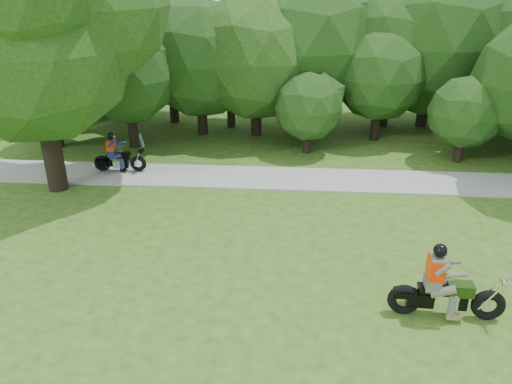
{
  "coord_description": "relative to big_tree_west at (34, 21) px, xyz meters",
  "views": [
    {
      "loc": [
        -2.12,
        -9.46,
        7.33
      ],
      "look_at": [
        -3.15,
        4.27,
        1.12
      ],
      "focal_mm": 35.0,
      "sensor_mm": 36.0,
      "label": 1
    }
  ],
  "objects": [
    {
      "name": "touring_motorcycle",
      "position": [
        1.66,
        1.36,
        -5.13
      ],
      "size": [
        2.05,
        0.64,
        1.57
      ],
      "rotation": [
        0.0,
        0.0,
        0.05
      ],
      "color": "black",
      "rests_on": "walkway"
    },
    {
      "name": "tree_line",
      "position": [
        11.92,
        7.85,
        -2.07
      ],
      "size": [
        39.57,
        11.97,
        7.77
      ],
      "color": "black",
      "rests_on": "ground"
    },
    {
      "name": "big_tree_west",
      "position": [
        0.0,
        0.0,
        0.0
      ],
      "size": [
        8.64,
        6.56,
        9.96
      ],
      "color": "black",
      "rests_on": "ground"
    },
    {
      "name": "chopper_motorcycle",
      "position": [
        11.9,
        -6.7,
        -5.06
      ],
      "size": [
        2.62,
        0.7,
        1.88
      ],
      "rotation": [
        0.0,
        0.0,
        -0.04
      ],
      "color": "black",
      "rests_on": "ground"
    },
    {
      "name": "ground",
      "position": [
        10.54,
        -6.85,
        -5.76
      ],
      "size": [
        100.0,
        100.0,
        0.0
      ],
      "primitive_type": "plane",
      "color": "#2D5217",
      "rests_on": "ground"
    },
    {
      "name": "walkway",
      "position": [
        10.54,
        1.15,
        -5.73
      ],
      "size": [
        60.0,
        2.2,
        0.06
      ],
      "primitive_type": "cube",
      "color": "gray",
      "rests_on": "ground"
    }
  ]
}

